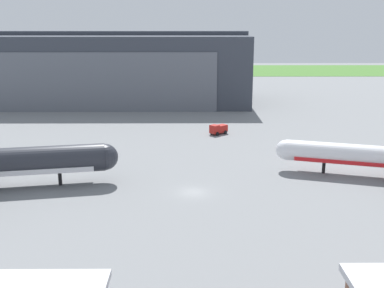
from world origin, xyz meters
The scene contains 4 objects.
ground_plane centered at (0.00, 0.00, 0.00)m, with size 440.00×440.00×0.00m, color slate.
grass_field_strip centered at (0.00, 177.72, 0.04)m, with size 440.00×56.00×0.08m, color #44752F.
maintenance_hangar centered at (-24.45, 81.17, 10.42)m, with size 83.15×34.33×21.75m.
stair_truck centered at (5.99, 37.12, 1.20)m, with size 4.32×4.02×2.24m.
Camera 1 is at (-0.63, -66.08, 24.78)m, focal length 44.06 mm.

